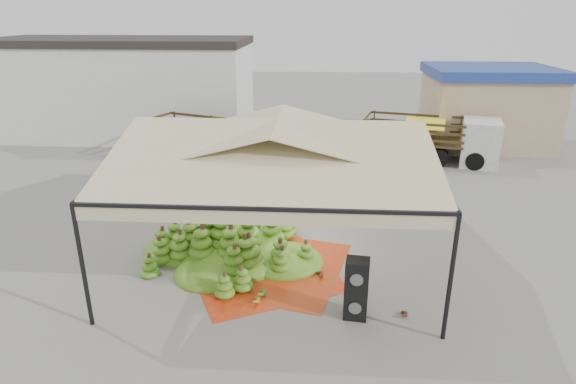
# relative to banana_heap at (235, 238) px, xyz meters

# --- Properties ---
(ground) EXTENTS (90.00, 90.00, 0.00)m
(ground) POSITION_rel_banana_heap_xyz_m (1.22, 0.57, -0.61)
(ground) COLOR slate
(ground) RESTS_ON ground
(canopy_tent) EXTENTS (8.10, 8.10, 4.00)m
(canopy_tent) POSITION_rel_banana_heap_xyz_m (1.22, 0.57, 2.69)
(canopy_tent) COLOR black
(canopy_tent) RESTS_ON ground
(building_white) EXTENTS (14.30, 6.30, 5.40)m
(building_white) POSITION_rel_banana_heap_xyz_m (-8.78, 14.57, 2.11)
(building_white) COLOR silver
(building_white) RESTS_ON ground
(building_tan) EXTENTS (6.30, 5.30, 4.10)m
(building_tan) POSITION_rel_banana_heap_xyz_m (11.22, 13.57, 1.47)
(building_tan) COLOR tan
(building_tan) RESTS_ON ground
(tarp_left) EXTENTS (4.87, 4.79, 0.01)m
(tarp_left) POSITION_rel_banana_heap_xyz_m (0.92, -0.87, -0.60)
(tarp_left) COLOR #D35413
(tarp_left) RESTS_ON ground
(tarp_right) EXTENTS (4.48, 4.62, 0.01)m
(tarp_right) POSITION_rel_banana_heap_xyz_m (1.21, -0.49, -0.60)
(tarp_right) COLOR red
(tarp_right) RESTS_ON ground
(banana_heap) EXTENTS (6.93, 6.34, 1.21)m
(banana_heap) POSITION_rel_banana_heap_xyz_m (0.00, 0.00, 0.00)
(banana_heap) COLOR #41851B
(banana_heap) RESTS_ON ground
(hand_yellow_a) EXTENTS (0.51, 0.45, 0.20)m
(hand_yellow_a) POSITION_rel_banana_heap_xyz_m (0.35, -1.13, -0.51)
(hand_yellow_a) COLOR #AD9922
(hand_yellow_a) RESTS_ON ground
(hand_yellow_b) EXTENTS (0.44, 0.36, 0.19)m
(hand_yellow_b) POSITION_rel_banana_heap_xyz_m (0.83, -2.31, -0.51)
(hand_yellow_b) COLOR #BA9125
(hand_yellow_b) RESTS_ON ground
(hand_red_a) EXTENTS (0.43, 0.36, 0.18)m
(hand_red_a) POSITION_rel_banana_heap_xyz_m (4.42, -2.65, -0.52)
(hand_red_a) COLOR #512B12
(hand_red_a) RESTS_ON ground
(hand_red_b) EXTENTS (0.53, 0.47, 0.21)m
(hand_red_b) POSITION_rel_banana_heap_xyz_m (2.41, -0.98, -0.50)
(hand_red_b) COLOR #592714
(hand_red_b) RESTS_ON ground
(hand_green) EXTENTS (0.53, 0.46, 0.22)m
(hand_green) POSITION_rel_banana_heap_xyz_m (0.93, -1.98, -0.50)
(hand_green) COLOR #44821B
(hand_green) RESTS_ON ground
(hanging_bunches) EXTENTS (4.74, 0.24, 0.20)m
(hanging_bunches) POSITION_rel_banana_heap_xyz_m (2.04, 0.06, 2.01)
(hanging_bunches) COLOR #477A19
(hanging_bunches) RESTS_ON ground
(speaker_stack) EXTENTS (0.60, 0.54, 1.51)m
(speaker_stack) POSITION_rel_banana_heap_xyz_m (3.33, -2.73, 0.15)
(speaker_stack) COLOR black
(speaker_stack) RESTS_ON ground
(banana_leaves) EXTENTS (0.96, 1.36, 3.70)m
(banana_leaves) POSITION_rel_banana_heap_xyz_m (-2.48, 2.91, -0.61)
(banana_leaves) COLOR #26691C
(banana_leaves) RESTS_ON ground
(vendor) EXTENTS (0.65, 0.55, 1.52)m
(vendor) POSITION_rel_banana_heap_xyz_m (2.34, 4.89, 0.15)
(vendor) COLOR gray
(vendor) RESTS_ON ground
(truck_left) EXTENTS (6.75, 4.42, 2.20)m
(truck_left) POSITION_rel_banana_heap_xyz_m (-2.15, 8.42, 0.75)
(truck_left) COLOR #4C3519
(truck_left) RESTS_ON ground
(truck_right) EXTENTS (6.44, 3.55, 2.10)m
(truck_right) POSITION_rel_banana_heap_xyz_m (7.95, 10.23, 0.69)
(truck_right) COLOR #463417
(truck_right) RESTS_ON ground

